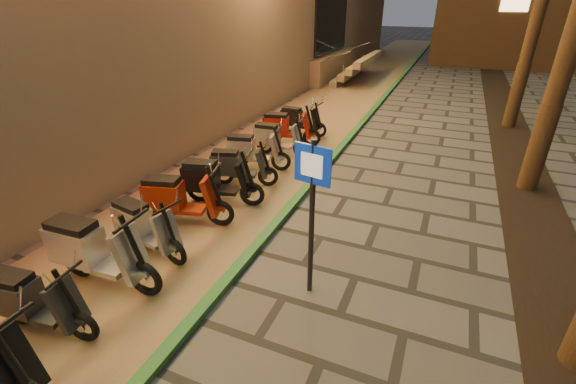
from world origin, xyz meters
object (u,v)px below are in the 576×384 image
at_px(scooter_7, 177,198).
at_px(scooter_10, 251,151).
at_px(scooter_4, 30,300).
at_px(scooter_8, 213,180).
at_px(scooter_12, 285,127).
at_px(pedestrian_sign, 312,200).
at_px(scooter_9, 236,166).
at_px(scooter_5, 92,250).
at_px(scooter_13, 298,120).
at_px(scooter_6, 143,226).
at_px(scooter_11, 275,138).

xyz_separation_m(scooter_7, scooter_10, (0.05, 2.79, -0.03)).
distance_m(scooter_4, scooter_8, 3.80).
bearing_deg(scooter_12, scooter_10, -103.07).
distance_m(pedestrian_sign, scooter_9, 3.97).
distance_m(scooter_7, scooter_12, 4.76).
distance_m(scooter_5, scooter_13, 7.66).
xyz_separation_m(scooter_6, scooter_9, (0.14, 2.82, -0.01)).
distance_m(pedestrian_sign, scooter_8, 3.39).
height_order(scooter_5, scooter_9, scooter_5).
height_order(scooter_5, scooter_10, scooter_5).
relative_size(scooter_5, scooter_6, 1.18).
relative_size(scooter_4, scooter_9, 1.02).
relative_size(pedestrian_sign, scooter_12, 1.39).
xyz_separation_m(scooter_4, scooter_13, (0.16, 8.65, -0.01)).
bearing_deg(scooter_10, scooter_6, -104.94).
relative_size(scooter_4, scooter_13, 1.02).
distance_m(scooter_8, scooter_10, 1.86).
xyz_separation_m(scooter_6, scooter_10, (0.02, 3.74, 0.01)).
bearing_deg(scooter_9, scooter_5, -111.45).
bearing_deg(scooter_10, scooter_4, -105.67).
height_order(scooter_8, scooter_12, scooter_8).
relative_size(scooter_4, scooter_11, 0.98).
relative_size(scooter_4, scooter_12, 0.91).
bearing_deg(scooter_11, scooter_6, -96.70).
distance_m(scooter_6, scooter_13, 6.75).
bearing_deg(scooter_6, scooter_9, 97.41).
distance_m(scooter_7, scooter_10, 2.79).
height_order(scooter_7, scooter_12, scooter_7).
xyz_separation_m(pedestrian_sign, scooter_6, (-2.87, -0.12, -1.03)).
relative_size(pedestrian_sign, scooter_9, 1.56).
xyz_separation_m(scooter_8, scooter_10, (-0.13, 1.86, -0.03)).
distance_m(scooter_7, scooter_9, 1.87).
bearing_deg(scooter_9, pedestrian_sign, -62.38).
bearing_deg(scooter_8, scooter_10, 80.03).
height_order(scooter_4, scooter_12, scooter_12).
height_order(scooter_4, scooter_9, scooter_4).
bearing_deg(scooter_9, scooter_8, -107.10).
xyz_separation_m(scooter_8, scooter_9, (-0.01, 0.93, -0.05)).
bearing_deg(scooter_11, pedestrian_sign, -64.82).
height_order(scooter_4, scooter_5, scooter_5).
distance_m(pedestrian_sign, scooter_11, 5.52).
relative_size(scooter_9, scooter_10, 0.95).
xyz_separation_m(scooter_11, scooter_12, (-0.11, 0.87, 0.03)).
relative_size(scooter_4, scooter_6, 0.98).
distance_m(scooter_4, scooter_7, 2.86).
relative_size(scooter_8, scooter_10, 1.07).
distance_m(scooter_8, scooter_9, 0.93).
xyz_separation_m(scooter_6, scooter_7, (-0.02, 0.95, 0.05)).
xyz_separation_m(scooter_5, scooter_8, (0.25, 2.80, -0.05)).
distance_m(scooter_6, scooter_12, 5.71).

